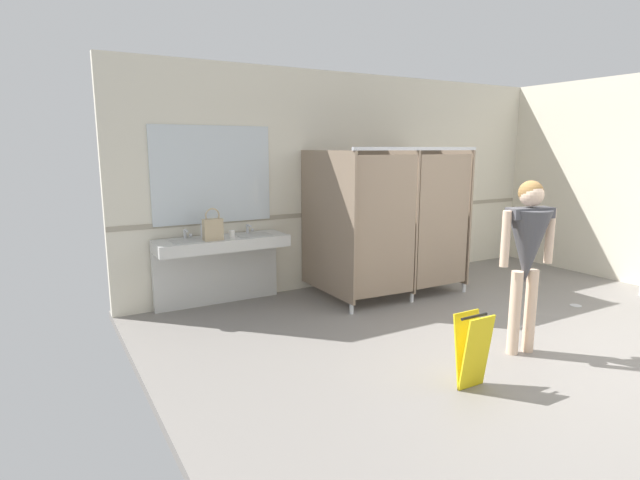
# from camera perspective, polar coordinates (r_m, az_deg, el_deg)

# --- Properties ---
(ground_plane) EXTENTS (7.12, 6.86, 0.10)m
(ground_plane) POSITION_cam_1_polar(r_m,az_deg,el_deg) (5.51, 24.11, -11.92)
(ground_plane) COLOR gray
(wall_back) EXTENTS (7.12, 0.12, 3.00)m
(wall_back) POSITION_cam_1_polar(r_m,az_deg,el_deg) (7.44, 4.80, 6.87)
(wall_back) COLOR beige
(wall_back) RESTS_ON ground_plane
(wall_back_tile_band) EXTENTS (7.12, 0.01, 0.06)m
(wall_back_tile_band) POSITION_cam_1_polar(r_m,az_deg,el_deg) (7.43, 5.03, 3.37)
(wall_back_tile_band) COLOR #9E937F
(wall_back_tile_band) RESTS_ON wall_back
(vanity_counter) EXTENTS (1.61, 0.52, 1.00)m
(vanity_counter) POSITION_cam_1_polar(r_m,az_deg,el_deg) (6.31, -11.33, -1.79)
(vanity_counter) COLOR silver
(vanity_counter) RESTS_ON ground_plane
(mirror_panel) EXTENTS (1.51, 0.02, 1.19)m
(mirror_panel) POSITION_cam_1_polar(r_m,az_deg,el_deg) (6.35, -12.19, 7.31)
(mirror_panel) COLOR silver
(mirror_panel) RESTS_ON wall_back
(bathroom_stalls) EXTENTS (1.92, 1.32, 1.98)m
(bathroom_stalls) POSITION_cam_1_polar(r_m,az_deg,el_deg) (6.68, 8.48, 2.38)
(bathroom_stalls) COLOR #84705B
(bathroom_stalls) RESTS_ON ground_plane
(person_standing) EXTENTS (0.57, 0.47, 1.67)m
(person_standing) POSITION_cam_1_polar(r_m,az_deg,el_deg) (5.06, 22.66, -0.62)
(person_standing) COLOR beige
(person_standing) RESTS_ON ground_plane
(handbag) EXTENTS (0.23, 0.10, 0.38)m
(handbag) POSITION_cam_1_polar(r_m,az_deg,el_deg) (5.99, -12.16, 1.29)
(handbag) COLOR tan
(handbag) RESTS_ON vanity_counter
(soap_dispenser) EXTENTS (0.07, 0.07, 0.19)m
(soap_dispenser) POSITION_cam_1_polar(r_m,az_deg,el_deg) (6.26, -13.19, 1.09)
(soap_dispenser) COLOR white
(soap_dispenser) RESTS_ON vanity_counter
(paper_cup) EXTENTS (0.07, 0.07, 0.09)m
(paper_cup) POSITION_cam_1_polar(r_m,az_deg,el_deg) (6.13, -10.05, 0.68)
(paper_cup) COLOR white
(paper_cup) RESTS_ON vanity_counter
(wet_floor_sign) EXTENTS (0.28, 0.19, 0.63)m
(wet_floor_sign) POSITION_cam_1_polar(r_m,az_deg,el_deg) (4.38, 17.04, -11.95)
(wet_floor_sign) COLOR yellow
(wet_floor_sign) RESTS_ON ground_plane
(floor_drain_cover) EXTENTS (0.14, 0.14, 0.01)m
(floor_drain_cover) POSITION_cam_1_polar(r_m,az_deg,el_deg) (7.13, 27.22, -6.66)
(floor_drain_cover) COLOR #B7BABF
(floor_drain_cover) RESTS_ON ground_plane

